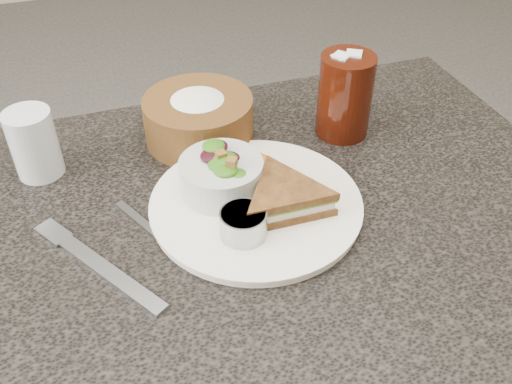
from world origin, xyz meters
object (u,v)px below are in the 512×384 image
Objects in this scene: bread_basket at (198,112)px; cola_glass at (345,92)px; dining_table at (251,372)px; dinner_plate at (256,205)px; salad_bowl at (221,171)px; water_glass at (34,144)px; sandwich at (284,198)px; dressing_ramekin at (243,224)px.

bread_basket is 0.24m from cola_glass.
dining_table is 0.38m from dinner_plate.
salad_bowl reaches higher than dinner_plate.
dining_table is 9.59× the size of water_glass.
dining_table is at bearing -143.43° from cola_glass.
bread_basket is at bearing 166.21° from cola_glass.
sandwich is 1.00× the size of cola_glass.
dinner_plate reaches higher than dining_table.
bread_basket is at bearing 2.69° from water_glass.
water_glass is (-0.24, 0.14, 0.01)m from salad_bowl.
dressing_ramekin is at bearing -122.54° from dinner_plate.
dressing_ramekin is 0.59× the size of water_glass.
bread_basket is at bearing 87.59° from salad_bowl.
dressing_ramekin is (-0.07, -0.03, -0.00)m from sandwich.
cola_glass is 0.48m from water_glass.
salad_bowl is 0.16m from bread_basket.
sandwich is at bearing -43.32° from salad_bowl.
bread_basket is 0.25m from water_glass.
water_glass is (-0.27, 0.20, 0.43)m from dining_table.
salad_bowl reaches higher than sandwich.
bread_basket reaches higher than salad_bowl.
sandwich is at bearing -9.29° from dining_table.
bread_basket is (-0.06, 0.22, 0.02)m from sandwich.
cola_glass reaches higher than dinner_plate.
cola_glass is at bearing 36.57° from dining_table.
dinner_plate is at bearing -80.87° from bread_basket.
sandwich is 0.07m from dressing_ramekin.
bread_basket reaches higher than sandwich.
water_glass reaches higher than dinner_plate.
cola_glass reaches higher than salad_bowl.
sandwich is at bearing -134.88° from cola_glass.
dressing_ramekin is at bearing -88.99° from salad_bowl.
dinner_plate is (0.02, 0.02, 0.38)m from dining_table.
bread_basket is (0.00, 0.25, 0.02)m from dressing_ramekin.
cola_glass is (0.17, 0.17, 0.04)m from sandwich.
dressing_ramekin is (-0.04, -0.06, 0.02)m from dinner_plate.
salad_bowl is at bearing 91.01° from dressing_ramekin.
water_glass reaches higher than dining_table.
salad_bowl is 0.26m from cola_glass.
dressing_ramekin is 0.34m from water_glass.
salad_bowl is (-0.04, 0.04, 0.04)m from dinner_plate.
dinner_plate is 1.68× the size of bread_basket.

